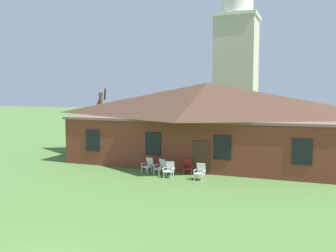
{
  "coord_description": "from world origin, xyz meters",
  "views": [
    {
      "loc": [
        7.12,
        -7.17,
        5.11
      ],
      "look_at": [
        0.98,
        8.91,
        3.53
      ],
      "focal_mm": 39.25,
      "sensor_mm": 36.0,
      "label": 1
    }
  ],
  "objects": [
    {
      "name": "lawn_chair_right_end",
      "position": [
        1.34,
        13.27,
        0.5
      ],
      "size": [
        0.66,
        0.69,
        0.96
      ],
      "color": "silver",
      "rests_on": "ground"
    },
    {
      "name": "bare_tree_beside_building",
      "position": [
        -11.56,
        23.7,
        2.79
      ],
      "size": [
        1.24,
        1.31,
        5.57
      ],
      "color": "brown",
      "rests_on": "ground"
    },
    {
      "name": "lawn_chair_near_door",
      "position": [
        -1.35,
        13.73,
        0.5
      ],
      "size": [
        0.81,
        0.85,
        0.96
      ],
      "color": "silver",
      "rests_on": "ground"
    },
    {
      "name": "lawn_chair_by_porch",
      "position": [
        -2.32,
        13.98,
        0.5
      ],
      "size": [
        0.75,
        0.8,
        0.96
      ],
      "color": "silver",
      "rests_on": "ground"
    },
    {
      "name": "brick_building",
      "position": [
        0.0,
        19.8,
        2.98
      ],
      "size": [
        19.14,
        10.4,
        5.85
      ],
      "color": "brown",
      "rests_on": "ground"
    },
    {
      "name": "lawn_chair_left_end",
      "position": [
        -0.59,
        13.23,
        0.5
      ],
      "size": [
        0.65,
        0.68,
        0.96
      ],
      "color": "white",
      "rests_on": "ground"
    },
    {
      "name": "dome_tower",
      "position": [
        -1.25,
        38.22,
        9.23
      ],
      "size": [
        5.18,
        5.18,
        20.11
      ],
      "color": "#BCB29E",
      "rests_on": "ground"
    },
    {
      "name": "lawn_chair_middle",
      "position": [
        0.17,
        14.5,
        0.5
      ],
      "size": [
        0.74,
        0.78,
        0.96
      ],
      "color": "maroon",
      "rests_on": "ground"
    }
  ]
}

